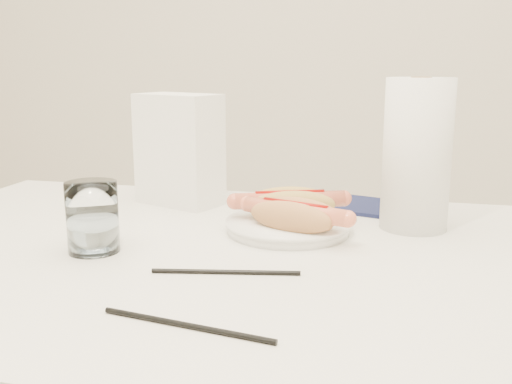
% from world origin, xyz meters
% --- Properties ---
extents(table, '(1.20, 0.80, 0.75)m').
position_xyz_m(table, '(0.00, 0.00, 0.69)').
color(table, white).
rests_on(table, ground).
extents(plate, '(0.26, 0.26, 0.02)m').
position_xyz_m(plate, '(0.08, 0.12, 0.76)').
color(plate, white).
rests_on(plate, table).
extents(hotdog_left, '(0.18, 0.12, 0.05)m').
position_xyz_m(hotdog_left, '(0.08, 0.15, 0.79)').
color(hotdog_left, tan).
rests_on(hotdog_left, plate).
extents(hotdog_right, '(0.18, 0.11, 0.05)m').
position_xyz_m(hotdog_right, '(0.10, 0.08, 0.79)').
color(hotdog_right, tan).
rests_on(hotdog_right, plate).
extents(water_glass, '(0.08, 0.08, 0.11)m').
position_xyz_m(water_glass, '(-0.18, -0.05, 0.80)').
color(water_glass, silver).
rests_on(water_glass, table).
extents(chopstick_near, '(0.20, 0.04, 0.01)m').
position_xyz_m(chopstick_near, '(0.04, -0.09, 0.75)').
color(chopstick_near, black).
rests_on(chopstick_near, table).
extents(chopstick_far, '(0.20, 0.04, 0.01)m').
position_xyz_m(chopstick_far, '(0.04, -0.26, 0.75)').
color(chopstick_far, black).
rests_on(chopstick_far, table).
extents(napkin_box, '(0.18, 0.14, 0.22)m').
position_xyz_m(napkin_box, '(-0.16, 0.27, 0.86)').
color(napkin_box, white).
rests_on(napkin_box, table).
extents(navy_napkin, '(0.17, 0.17, 0.01)m').
position_xyz_m(navy_napkin, '(0.19, 0.32, 0.75)').
color(navy_napkin, '#12183B').
rests_on(navy_napkin, table).
extents(paper_towel_roll, '(0.13, 0.13, 0.25)m').
position_xyz_m(paper_towel_roll, '(0.29, 0.19, 0.88)').
color(paper_towel_roll, white).
rests_on(paper_towel_roll, table).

